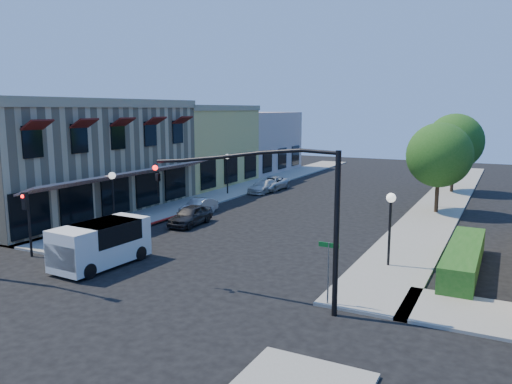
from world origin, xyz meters
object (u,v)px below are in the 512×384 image
at_px(lamppost_left_far, 227,164).
at_px(parked_car_b, 199,207).
at_px(lamppost_left_near, 113,185).
at_px(parked_car_c, 264,186).
at_px(street_tree_a, 439,155).
at_px(street_name_sign, 328,263).
at_px(secondary_signal, 27,212).
at_px(lamppost_right_near, 391,211).
at_px(lamppost_right_far, 437,172).
at_px(street_tree_b, 455,142).
at_px(parked_car_d, 271,183).
at_px(white_van, 100,242).
at_px(signal_mast_arm, 281,200).
at_px(parked_car_a, 190,215).

relative_size(lamppost_left_far, parked_car_b, 1.06).
height_order(lamppost_left_near, parked_car_b, lamppost_left_near).
xyz_separation_m(parked_car_b, parked_car_c, (0.00, 10.49, 0.01)).
xyz_separation_m(street_tree_a, parked_car_c, (-15.00, 2.52, -3.63)).
bearing_deg(parked_car_c, street_name_sign, -54.25).
height_order(secondary_signal, lamppost_right_near, lamppost_right_near).
relative_size(secondary_signal, lamppost_right_far, 0.93).
relative_size(street_tree_b, parked_car_c, 1.80).
bearing_deg(parked_car_d, lamppost_right_far, -6.49).
bearing_deg(white_van, parked_car_b, 101.58).
height_order(street_name_sign, parked_car_c, street_name_sign).
relative_size(lamppost_right_near, parked_car_c, 0.92).
height_order(street_tree_a, lamppost_right_near, street_tree_a).
bearing_deg(white_van, lamppost_right_near, 26.33).
bearing_deg(signal_mast_arm, lamppost_right_near, 67.88).
bearing_deg(lamppost_left_far, parked_car_a, -71.45).
height_order(lamppost_left_near, parked_car_a, lamppost_left_near).
bearing_deg(lamppost_right_far, lamppost_right_near, -90.00).
xyz_separation_m(lamppost_right_near, parked_car_b, (-14.70, 6.02, -2.18)).
xyz_separation_m(signal_mast_arm, street_name_sign, (1.64, 0.70, -2.39)).
bearing_deg(lamppost_left_near, parked_car_c, 82.07).
bearing_deg(lamppost_right_near, signal_mast_arm, -112.12).
height_order(lamppost_left_near, parked_car_c, lamppost_left_near).
xyz_separation_m(street_name_sign, lamppost_right_near, (1.00, 5.80, 1.04)).
distance_m(secondary_signal, lamppost_left_near, 6.63).
distance_m(street_tree_a, lamppost_right_far, 2.49).
bearing_deg(lamppost_left_near, street_tree_a, 38.98).
height_order(lamppost_left_near, lamppost_left_far, same).
relative_size(signal_mast_arm, lamppost_left_far, 2.24).
relative_size(street_name_sign, lamppost_left_near, 0.70).
bearing_deg(parked_car_b, lamppost_right_near, -20.87).
relative_size(street_name_sign, white_van, 0.52).
bearing_deg(street_name_sign, signal_mast_arm, -156.80).
relative_size(lamppost_left_near, lamppost_right_far, 1.00).
xyz_separation_m(street_tree_b, lamppost_right_far, (-0.30, -8.00, -1.81)).
height_order(street_tree_a, signal_mast_arm, street_tree_a).
height_order(street_tree_b, parked_car_d, street_tree_b).
bearing_deg(signal_mast_arm, lamppost_right_far, 83.30).
distance_m(street_tree_b, lamppost_right_far, 8.21).
bearing_deg(parked_car_b, lamppost_left_far, 107.50).
relative_size(street_name_sign, parked_car_c, 0.64).
bearing_deg(street_name_sign, parked_car_b, 139.20).
height_order(lamppost_left_far, lamppost_right_near, same).
distance_m(street_name_sign, lamppost_left_far, 25.48).
distance_m(parked_car_a, parked_car_c, 13.62).
relative_size(secondary_signal, parked_car_d, 0.75).
distance_m(parked_car_b, parked_car_c, 10.49).
height_order(lamppost_left_far, white_van, lamppost_left_far).
xyz_separation_m(parked_car_a, parked_car_b, (-1.40, 3.05, -0.09)).
height_order(lamppost_right_near, parked_car_a, lamppost_right_near).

